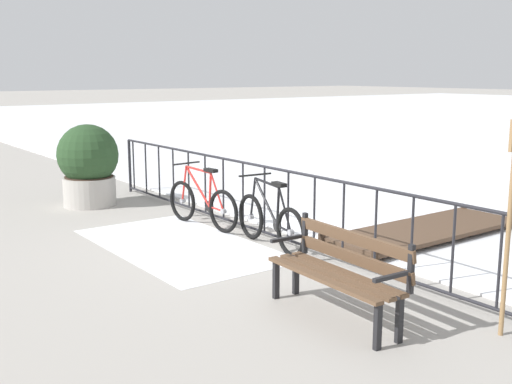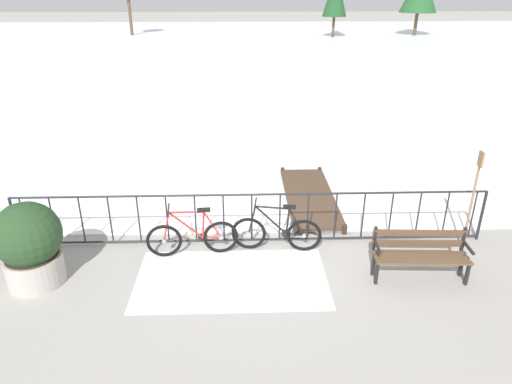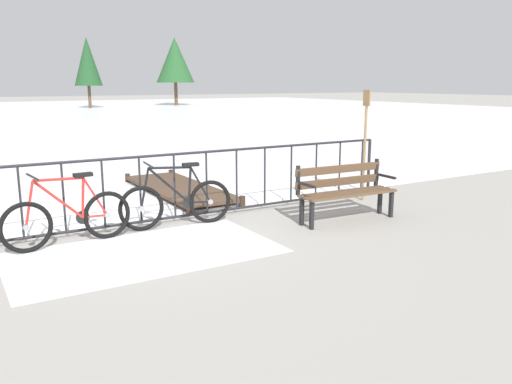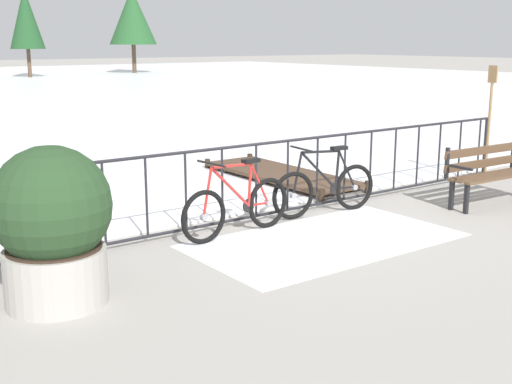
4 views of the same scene
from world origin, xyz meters
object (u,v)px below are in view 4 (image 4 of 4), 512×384
object	(u,v)px
bicycle_second	(237,207)
park_bench	(489,170)
planter_with_shrub	(53,224)
bicycle_near_railing	(325,189)
oar_upright	(490,117)

from	to	relation	value
bicycle_second	park_bench	bearing A→B (deg)	-12.14
planter_with_shrub	bicycle_second	bearing A→B (deg)	17.11
bicycle_near_railing	bicycle_second	bearing A→B (deg)	-175.59
park_bench	bicycle_second	bearing A→B (deg)	167.86
bicycle_second	park_bench	xyz separation A→B (m)	(3.95, -0.85, 0.14)
bicycle_second	planter_with_shrub	xyz separation A→B (m)	(-2.59, -0.80, 0.39)
bicycle_second	planter_with_shrub	distance (m)	2.74
bicycle_second	park_bench	size ratio (longest dim) A/B	1.05
planter_with_shrub	oar_upright	distance (m)	7.81
bicycle_second	oar_upright	size ratio (longest dim) A/B	0.86
bicycle_near_railing	park_bench	bearing A→B (deg)	-22.16
planter_with_shrub	oar_upright	bearing A→B (deg)	6.11
bicycle_near_railing	oar_upright	distance (m)	3.67
bicycle_near_railing	planter_with_shrub	size ratio (longest dim) A/B	1.16
park_bench	planter_with_shrub	bearing A→B (deg)	179.55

